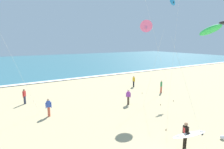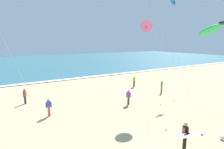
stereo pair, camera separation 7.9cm
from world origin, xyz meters
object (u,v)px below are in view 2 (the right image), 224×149
Objects in this scene: bystander_red_top at (25,96)px; bystander_blue_top at (49,107)px; surfer_trailing at (187,134)px; bystander_purple_top at (128,97)px; bystander_yellow_top at (134,81)px; beach_ball at (222,138)px; kite_delta_cobalt_low at (173,2)px; kite_delta_rose_high at (147,26)px; bystander_green_top at (162,87)px.

bystander_red_top is 4.83m from bystander_blue_top.
surfer_trailing is 1.33× the size of bystander_purple_top.
bystander_purple_top is at bearing -8.44° from bystander_blue_top.
bystander_red_top and bystander_blue_top have the same top height.
beach_ball is at bearing -104.96° from bystander_yellow_top.
kite_delta_cobalt_low reaches higher than surfer_trailing.
kite_delta_cobalt_low is (7.26, 3.28, 3.52)m from kite_delta_rose_high.
surfer_trailing reaches higher than bystander_purple_top.
bystander_blue_top is 13.41m from beach_ball.
bystander_yellow_top is (3.73, 6.47, -7.04)m from kite_delta_rose_high.
kite_delta_rose_high is 5.33× the size of bystander_purple_top.
bystander_purple_top and bystander_green_top have the same top height.
beach_ball is (3.12, -0.45, -0.90)m from surfer_trailing.
bystander_yellow_top is at bearing -0.50° from bystander_red_top.
kite_delta_cobalt_low is at bearing 24.32° from kite_delta_rose_high.
bystander_green_top is 11.32m from beach_ball.
kite_delta_cobalt_low is 10.90m from bystander_green_top.
bystander_purple_top is (7.70, -1.14, 0.00)m from bystander_blue_top.
kite_delta_rose_high is 0.71× the size of kite_delta_cobalt_low.
bystander_red_top is 15.90m from bystander_green_top.
bystander_red_top is at bearing 117.18° from surfer_trailing.
bystander_red_top is 1.00× the size of bystander_blue_top.
beach_ball is (1.26, -8.80, -0.67)m from bystander_purple_top.
surfer_trailing is at bearing -129.59° from bystander_green_top.
bystander_green_top is at bearing -156.45° from kite_delta_cobalt_low.
bystander_red_top and bystander_green_top have the same top height.
kite_delta_rose_high is at bearing -12.29° from bystander_blue_top.
surfer_trailing is 12.62m from bystander_green_top.
surfer_trailing is 0.25× the size of kite_delta_rose_high.
bystander_green_top is (15.28, -4.39, 0.00)m from bystander_red_top.
bystander_purple_top and bystander_yellow_top have the same top height.
surfer_trailing is at bearing -116.53° from bystander_yellow_top.
bystander_purple_top is (-1.38, 0.84, -7.04)m from kite_delta_rose_high.
beach_ball is (8.96, -9.95, -0.67)m from bystander_blue_top.
bystander_red_top is 14.23m from bystander_yellow_top.
kite_delta_rose_high reaches higher than beach_ball.
kite_delta_rose_high reaches higher than bystander_green_top.
kite_delta_cobalt_low is at bearing 15.80° from bystander_purple_top.
bystander_purple_top is at bearing 98.13° from beach_ball.
bystander_red_top is 5.68× the size of beach_ball.
bystander_yellow_top is (-3.53, 3.19, -10.56)m from kite_delta_cobalt_low.
beach_ball is (-7.39, -11.25, -11.23)m from kite_delta_cobalt_low.
bystander_purple_top is (9.11, -5.76, 0.00)m from bystander_red_top.
bystander_blue_top is (-5.84, 9.49, -0.23)m from surfer_trailing.
bystander_red_top is at bearing 125.45° from beach_ball.
bystander_green_top is (6.17, 1.37, 0.00)m from bystander_purple_top.
bystander_red_top is 1.00× the size of bystander_green_top.
bystander_green_top is at bearing 50.41° from surfer_trailing.
bystander_yellow_top reaches higher than beach_ball.
surfer_trailing is 1.33× the size of bystander_yellow_top.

